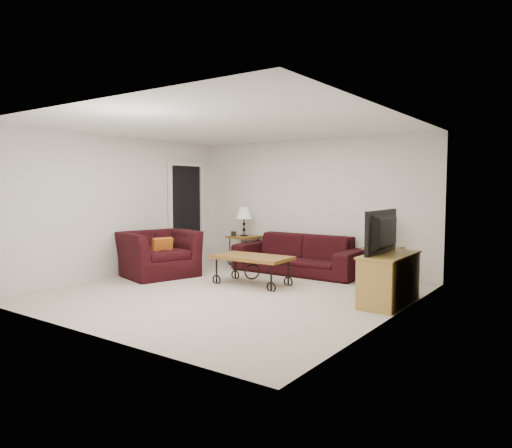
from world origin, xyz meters
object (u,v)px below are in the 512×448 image
(side_table_left, at_px, (244,250))
(side_table_right, at_px, (383,264))
(backpack, at_px, (377,273))
(lamp_left, at_px, (244,222))
(coffee_table, at_px, (252,270))
(armchair, at_px, (158,254))
(lamp_right, at_px, (383,230))
(tv_stand, at_px, (389,279))
(television, at_px, (389,232))
(sofa, at_px, (298,254))

(side_table_left, height_order, side_table_right, side_table_left)
(backpack, bearing_deg, lamp_left, 164.47)
(side_table_left, bearing_deg, side_table_right, 0.00)
(coffee_table, height_order, armchair, armchair)
(side_table_left, relative_size, lamp_right, 1.02)
(tv_stand, bearing_deg, television, 180.00)
(side_table_left, bearing_deg, lamp_left, 0.00)
(lamp_left, xyz_separation_m, backpack, (3.02, -0.41, -0.69))
(lamp_left, relative_size, backpack, 1.45)
(coffee_table, bearing_deg, lamp_right, 43.09)
(lamp_left, bearing_deg, side_table_left, 0.00)
(sofa, height_order, side_table_left, sofa)
(sofa, height_order, tv_stand, sofa)
(side_table_left, relative_size, television, 0.58)
(sofa, height_order, lamp_right, lamp_right)
(lamp_left, distance_m, backpack, 3.12)
(lamp_right, bearing_deg, coffee_table, -136.91)
(side_table_right, height_order, tv_stand, tv_stand)
(lamp_right, bearing_deg, side_table_left, 180.00)
(tv_stand, xyz_separation_m, television, (-0.02, 0.00, 0.64))
(lamp_right, distance_m, armchair, 3.97)
(television, relative_size, backpack, 2.51)
(lamp_right, height_order, tv_stand, lamp_right)
(side_table_right, distance_m, backpack, 0.42)
(lamp_left, xyz_separation_m, coffee_table, (1.31, -1.53, -0.65))
(tv_stand, bearing_deg, lamp_right, 113.60)
(coffee_table, bearing_deg, television, 1.00)
(sofa, bearing_deg, side_table_right, 6.58)
(side_table_left, bearing_deg, sofa, -7.37)
(tv_stand, distance_m, television, 0.64)
(backpack, bearing_deg, television, -70.27)
(lamp_right, xyz_separation_m, coffee_table, (-1.64, -1.53, -0.64))
(backpack, bearing_deg, sofa, 164.19)
(side_table_right, height_order, lamp_right, lamp_right)
(lamp_right, relative_size, tv_stand, 0.51)
(armchair, bearing_deg, television, -67.76)
(armchair, height_order, television, television)
(side_table_left, relative_size, tv_stand, 0.52)
(side_table_left, distance_m, side_table_right, 2.95)
(side_table_right, height_order, armchair, armchair)
(lamp_right, relative_size, coffee_table, 0.46)
(lamp_left, bearing_deg, lamp_right, 0.00)
(television, bearing_deg, lamp_right, -157.05)
(lamp_right, distance_m, television, 1.62)
(lamp_left, height_order, armchair, lamp_left)
(lamp_right, distance_m, tv_stand, 1.71)
(armchair, bearing_deg, side_table_left, 1.76)
(sofa, height_order, side_table_right, sofa)
(side_table_right, relative_size, armchair, 0.47)
(coffee_table, bearing_deg, side_table_left, 130.66)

